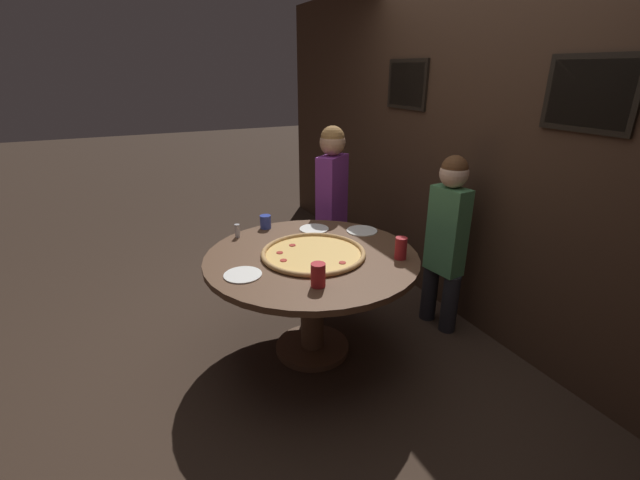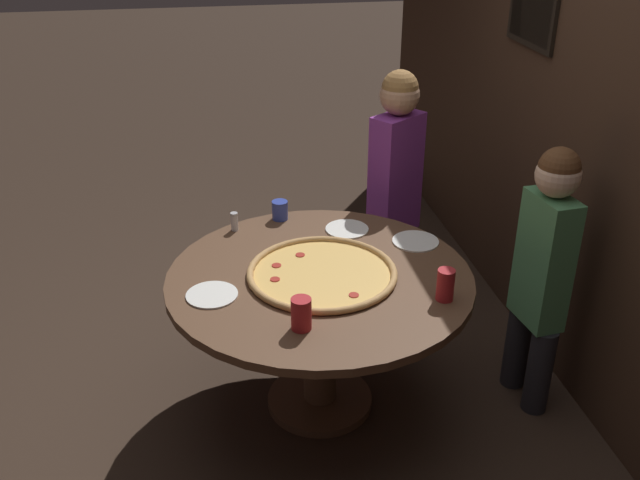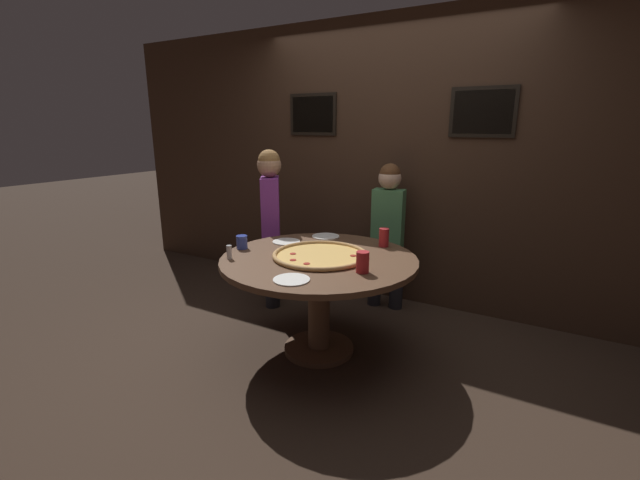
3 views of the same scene
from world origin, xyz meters
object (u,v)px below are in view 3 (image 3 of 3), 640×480
object	(u,v)px
white_plate_right_side	(286,242)
drink_cup_beside_pizza	(363,262)
dining_table	(319,277)
white_plate_left_side	(292,280)
drink_cup_front_edge	(242,242)
white_plate_far_back	(326,236)
giant_pizza	(320,255)
condiment_shaker	(229,252)
drink_cup_near_left	(384,237)
diner_far_left	(271,219)
diner_side_right	(388,228)

from	to	relation	value
white_plate_right_side	drink_cup_beside_pizza	bearing A→B (deg)	-23.51
dining_table	white_plate_left_side	size ratio (longest dim) A/B	6.20
drink_cup_front_edge	white_plate_far_back	distance (m)	0.73
drink_cup_beside_pizza	white_plate_left_side	distance (m)	0.47
giant_pizza	white_plate_left_side	size ratio (longest dim) A/B	3.04
drink_cup_front_edge	condiment_shaker	world-z (taller)	drink_cup_front_edge
dining_table	drink_cup_front_edge	size ratio (longest dim) A/B	13.86
drink_cup_near_left	white_plate_right_side	world-z (taller)	drink_cup_near_left
dining_table	giant_pizza	world-z (taller)	giant_pizza
white_plate_left_side	diner_far_left	bearing A→B (deg)	131.32
white_plate_far_back	white_plate_left_side	size ratio (longest dim) A/B	1.02
drink_cup_front_edge	drink_cup_beside_pizza	bearing A→B (deg)	-2.36
drink_cup_beside_pizza	diner_side_right	size ratio (longest dim) A/B	0.10
drink_cup_beside_pizza	condiment_shaker	size ratio (longest dim) A/B	1.42
dining_table	diner_far_left	size ratio (longest dim) A/B	0.97
white_plate_left_side	white_plate_right_side	size ratio (longest dim) A/B	1.02
white_plate_far_back	diner_far_left	distance (m)	0.62
drink_cup_front_edge	diner_far_left	distance (m)	0.73
drink_cup_beside_pizza	diner_side_right	bearing A→B (deg)	103.74
diner_far_left	dining_table	bearing A→B (deg)	-158.98
drink_cup_front_edge	drink_cup_beside_pizza	world-z (taller)	drink_cup_beside_pizza
dining_table	condiment_shaker	xyz separation A→B (m)	(-0.52, -0.35, 0.20)
white_plate_right_side	diner_far_left	size ratio (longest dim) A/B	0.15
giant_pizza	white_plate_far_back	distance (m)	0.57
drink_cup_beside_pizza	white_plate_left_side	size ratio (longest dim) A/B	0.61
diner_side_right	white_plate_left_side	bearing A→B (deg)	82.43
diner_side_right	diner_far_left	size ratio (longest dim) A/B	0.92
drink_cup_front_edge	white_plate_far_back	xyz separation A→B (m)	(0.38, 0.63, -0.05)
condiment_shaker	diner_side_right	bearing A→B (deg)	64.92
diner_side_right	white_plate_far_back	bearing A→B (deg)	48.06
drink_cup_near_left	drink_cup_beside_pizza	world-z (taller)	drink_cup_near_left
dining_table	drink_cup_front_edge	xyz separation A→B (m)	(-0.62, -0.10, 0.20)
white_plate_left_side	white_plate_right_side	xyz separation A→B (m)	(-0.52, 0.71, 0.00)
condiment_shaker	diner_side_right	size ratio (longest dim) A/B	0.07
diner_side_right	condiment_shaker	bearing A→B (deg)	58.31
diner_side_right	drink_cup_beside_pizza	bearing A→B (deg)	97.14
giant_pizza	drink_cup_near_left	world-z (taller)	drink_cup_near_left
giant_pizza	drink_cup_near_left	distance (m)	0.56
white_plate_left_side	dining_table	bearing A→B (deg)	100.80
drink_cup_front_edge	white_plate_left_side	xyz separation A→B (m)	(0.71, -0.39, -0.05)
dining_table	condiment_shaker	size ratio (longest dim) A/B	14.44
drink_cup_near_left	diner_side_right	xyz separation A→B (m)	(-0.18, 0.54, -0.06)
diner_side_right	diner_far_left	world-z (taller)	diner_far_left
dining_table	white_plate_left_side	xyz separation A→B (m)	(0.09, -0.49, 0.16)
drink_cup_front_edge	diner_far_left	xyz separation A→B (m)	(-0.24, 0.69, 0.03)
drink_cup_front_edge	white_plate_left_side	distance (m)	0.81
drink_cup_beside_pizza	white_plate_right_side	size ratio (longest dim) A/B	0.62
diner_far_left	diner_side_right	bearing A→B (deg)	-100.04
white_plate_right_side	diner_side_right	distance (m)	0.98
giant_pizza	white_plate_far_back	world-z (taller)	giant_pizza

